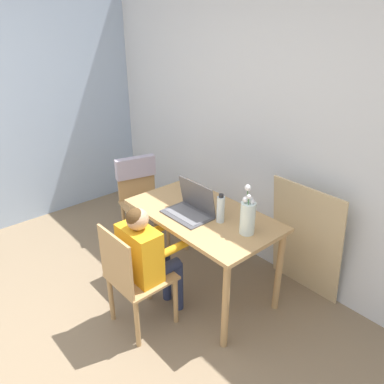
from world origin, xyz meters
name	(u,v)px	position (x,y,z in m)	size (l,w,h in m)	color
wall_back	(277,130)	(0.00, 2.23, 1.25)	(6.40, 0.05, 2.50)	silver
dining_table	(203,224)	(-0.06, 1.48, 0.63)	(1.18, 0.67, 0.73)	tan
chair_occupied	(133,278)	(-0.08, 0.84, 0.43)	(0.41, 0.41, 0.84)	tan
chair_spare	(139,186)	(-1.09, 1.56, 0.57)	(0.51, 0.49, 0.85)	tan
person_seated	(146,253)	(-0.08, 0.96, 0.59)	(0.34, 0.43, 0.96)	orange
laptop	(191,207)	(-0.11, 1.40, 0.79)	(0.37, 0.25, 0.25)	#4C4C51
flower_vase	(248,216)	(0.35, 1.51, 0.86)	(0.10, 0.10, 0.36)	silver
water_bottle	(221,209)	(0.12, 1.48, 0.83)	(0.06, 0.06, 0.22)	silver
cardboard_panel	(305,240)	(0.47, 2.10, 0.48)	(0.62, 0.15, 0.96)	tan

